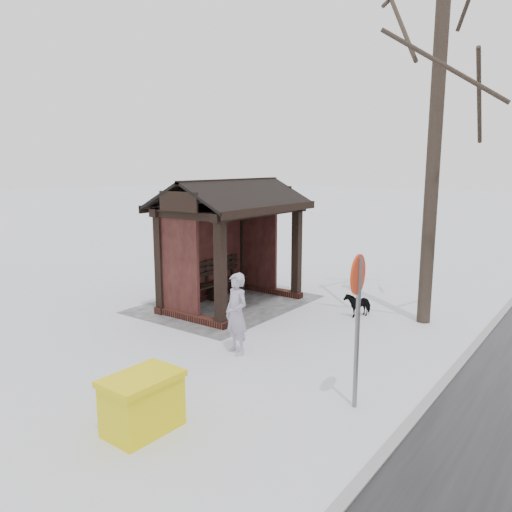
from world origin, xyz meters
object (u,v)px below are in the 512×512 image
(grit_bin, at_px, (142,403))
(road_sign, at_px, (357,298))
(dog, at_px, (358,304))
(pedestrian, at_px, (237,314))
(bus_shelter, at_px, (227,218))
(tree_near, at_px, (442,25))

(grit_bin, height_order, road_sign, road_sign)
(grit_bin, xyz_separation_m, road_sign, (-2.23, 1.93, 1.23))
(dog, bearing_deg, pedestrian, -78.89)
(bus_shelter, bearing_deg, tree_near, 108.99)
(grit_bin, bearing_deg, road_sign, 140.59)
(dog, distance_m, grit_bin, 6.30)
(bus_shelter, bearing_deg, dog, 109.54)
(tree_near, height_order, dog, tree_near)
(bus_shelter, distance_m, tree_near, 6.10)
(road_sign, bearing_deg, pedestrian, -109.58)
(tree_near, xyz_separation_m, road_sign, (4.51, 0.47, -4.54))
(dog, bearing_deg, road_sign, -41.63)
(grit_bin, relative_size, road_sign, 0.45)
(dog, height_order, grit_bin, grit_bin)
(bus_shelter, xyz_separation_m, pedestrian, (2.39, 2.19, -1.41))
(bus_shelter, distance_m, dog, 3.70)
(dog, relative_size, grit_bin, 0.64)
(bus_shelter, height_order, pedestrian, bus_shelter)
(pedestrian, relative_size, road_sign, 0.68)
(dog, relative_size, road_sign, 0.29)
(tree_near, bearing_deg, pedestrian, -29.07)
(dog, xyz_separation_m, road_sign, (4.07, 1.83, 1.34))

